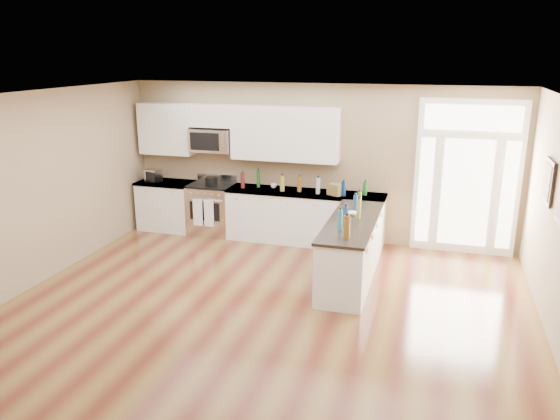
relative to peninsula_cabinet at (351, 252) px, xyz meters
The scene contains 19 objects.
ground 2.46m from the peninsula_cabinet, 112.44° to the right, with size 8.00×8.00×0.00m, color #5B2719.
room_shell 2.74m from the peninsula_cabinet, 112.44° to the right, with size 8.00×8.00×8.00m.
back_cabinet_left 4.06m from the peninsula_cabinet, 159.09° to the left, with size 1.10×0.66×0.94m.
back_cabinet_right 1.81m from the peninsula_cabinet, 126.68° to the left, with size 2.85×0.66×0.94m.
peninsula_cabinet is the anchor object (origin of this frame).
upper_cabinet_left 4.39m from the peninsula_cabinet, 157.26° to the left, with size 1.04×0.33×0.95m, color white.
upper_cabinet_right 2.65m from the peninsula_cabinet, 133.15° to the left, with size 1.94×0.33×0.95m, color white.
upper_cabinet_short 3.73m from the peninsula_cabinet, 150.98° to the left, with size 0.82×0.33×0.40m, color white.
microwave 3.53m from the peninsula_cabinet, 151.57° to the left, with size 0.78×0.41×0.42m.
entry_door 2.52m from the peninsula_cabinet, 46.51° to the left, with size 1.70×0.10×2.60m.
wall_art_near 2.84m from the peninsula_cabinet, ahead, with size 0.05×0.58×0.58m.
kitchen_range 3.22m from the peninsula_cabinet, 153.26° to the left, with size 0.80×0.71×1.08m.
stockpot 3.20m from the peninsula_cabinet, 154.23° to the left, with size 0.22×0.22×0.17m, color black.
toaster_oven 4.31m from the peninsula_cabinet, 161.04° to the left, with size 0.28×0.22×0.24m, color silver.
cardboard_box 1.58m from the peninsula_cabinet, 110.80° to the left, with size 0.24×0.17×0.20m, color brown.
bowl_left 4.30m from the peninsula_cabinet, 160.77° to the left, with size 0.18×0.18×0.05m, color white.
bowl_peninsula 0.59m from the peninsula_cabinet, 100.89° to the left, with size 0.16×0.16×0.05m, color white.
cup_counter 2.36m from the peninsula_cabinet, 137.41° to the left, with size 0.11×0.11×0.08m, color white.
counter_bottles 1.17m from the peninsula_cabinet, 131.84° to the left, with size 2.36×2.46×0.32m.
Camera 1 is at (2.07, -5.41, 3.32)m, focal length 35.00 mm.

